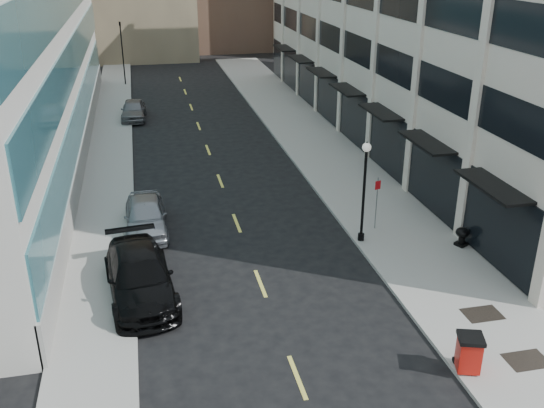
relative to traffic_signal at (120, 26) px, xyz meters
name	(u,v)px	position (x,y,z in m)	size (l,w,h in m)	color
sidewalk_right	(342,170)	(13.00, -28.00, -5.64)	(5.00, 80.00, 0.15)	#9B978D
sidewalk_left	(106,189)	(-1.00, -28.00, -5.64)	(3.00, 80.00, 0.15)	#9B978D
building_right	(446,5)	(22.44, -21.01, 3.28)	(15.30, 46.50, 18.25)	beige
grate_mid	(527,360)	(13.10, -47.00, -5.56)	(1.40, 1.00, 0.01)	black
grate_far	(482,314)	(13.10, -44.20, -5.56)	(1.40, 1.00, 0.01)	black
road_centerline	(228,200)	(5.50, -31.00, -5.71)	(0.15, 68.20, 0.01)	#D8CC4C
traffic_signal	(120,26)	(0.00, 0.00, 0.00)	(0.66, 0.66, 6.98)	black
car_black_pickup	(140,276)	(0.70, -39.92, -4.83)	(2.47, 6.09, 1.77)	black
car_silver_sedan	(146,216)	(1.09, -34.00, -4.88)	(1.99, 4.94, 1.68)	gray
car_grey_sedan	(133,110)	(0.70, -13.00, -4.94)	(1.85, 4.59, 1.56)	slate
trash_bin	(469,352)	(10.90, -47.00, -4.87)	(1.00, 1.00, 1.29)	#B8140C
lamppost	(364,183)	(10.80, -37.40, -2.73)	(0.40, 0.40, 4.84)	black
sign_post	(377,196)	(11.90, -36.34, -3.89)	(0.30, 0.12, 2.64)	slate
urn_planter	(462,235)	(15.10, -38.89, -5.03)	(0.63, 0.63, 0.88)	black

